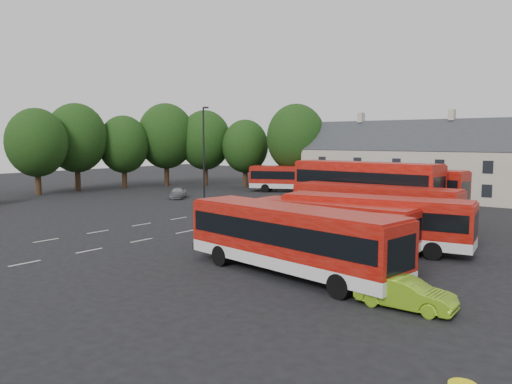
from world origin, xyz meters
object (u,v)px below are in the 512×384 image
bus_row_a (290,235)px  lime_car (405,293)px  bus_dd_south (365,189)px  lamppost (204,150)px  box_truck (373,185)px  silver_car (178,193)px

bus_row_a → lime_car: size_ratio=3.20×
bus_dd_south → lamppost: (-21.46, 3.66, 2.71)m
bus_row_a → bus_dd_south: (-4.09, 16.54, 0.75)m
bus_row_a → bus_dd_south: size_ratio=1.02×
box_truck → silver_car: bearing=-170.7°
box_truck → lime_car: 35.91m
bus_row_a → lamppost: (-25.55, 20.20, 3.46)m
bus_dd_south → box_truck: size_ratio=1.62×
bus_dd_south → silver_car: 24.98m
silver_car → lime_car: size_ratio=0.98×
bus_dd_south → box_truck: 15.39m
lime_car → bus_dd_south: bearing=28.0°
bus_row_a → bus_dd_south: 17.06m
lime_car → lamppost: lamppost is taller
silver_car → lamppost: bearing=-21.2°
bus_dd_south → lamppost: 21.94m
bus_dd_south → lime_car: (10.47, -17.76, -2.18)m
lamppost → box_truck: bearing=34.1°
silver_car → lime_car: bearing=-68.0°
bus_row_a → lime_car: 6.66m
box_truck → silver_car: (-18.83, -11.50, -1.13)m
bus_row_a → silver_car: size_ratio=3.27×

